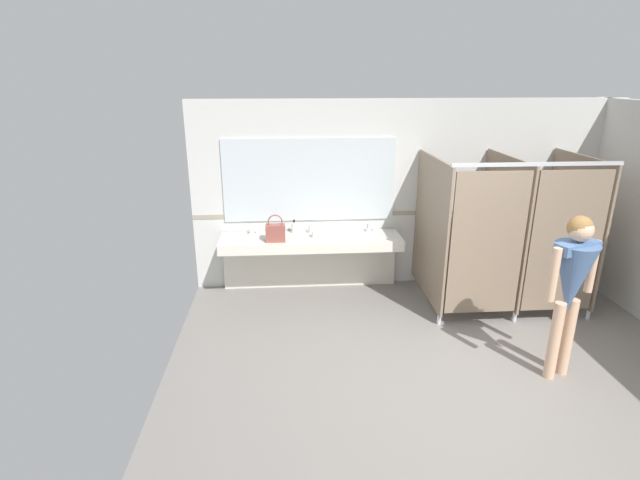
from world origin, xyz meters
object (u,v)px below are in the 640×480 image
person_standing (572,278)px  paper_cup (314,234)px  handbag (276,232)px  soap_dispenser (294,227)px

person_standing → paper_cup: size_ratio=16.42×
handbag → soap_dispenser: handbag is taller
handbag → person_standing: bearing=-35.1°
person_standing → soap_dispenser: 3.49m
person_standing → handbag: bearing=144.9°
soap_dispenser → paper_cup: soap_dispenser is taller
soap_dispenser → paper_cup: (0.27, -0.22, -0.03)m
paper_cup → person_standing: bearing=-42.0°
person_standing → soap_dispenser: size_ratio=8.70×
person_standing → soap_dispenser: (-2.60, 2.33, -0.16)m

